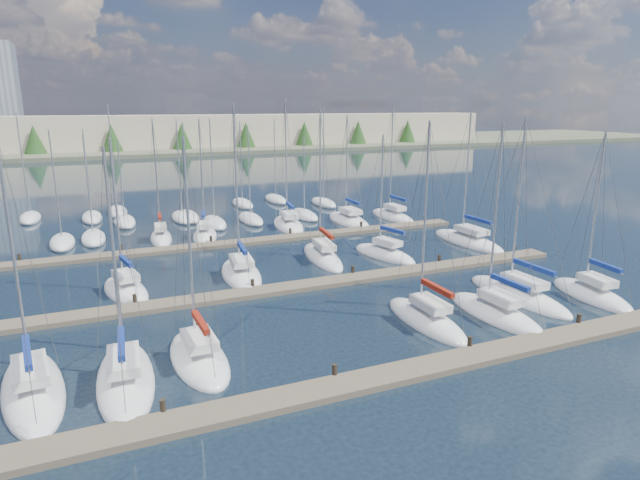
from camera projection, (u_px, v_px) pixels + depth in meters
name	position (u px, v px, depth m)	size (l,w,h in m)	color
ground	(196.00, 195.00, 78.14)	(400.00, 400.00, 0.00)	#192632
dock_near	(415.00, 370.00, 26.46)	(44.00, 1.93, 1.10)	#6B5E4C
dock_mid	(309.00, 285.00, 38.93)	(44.00, 1.93, 1.10)	#6B5E4C
dock_far	(254.00, 241.00, 51.40)	(44.00, 1.93, 1.10)	#6B5E4C
sailboat_p	(288.00, 225.00, 58.24)	(4.04, 8.80, 14.30)	white
sailboat_k	(323.00, 257.00, 46.01)	(3.46, 9.00, 13.34)	white
sailboat_e	(495.00, 313.00, 33.57)	(2.72, 7.91, 12.60)	white
sailboat_o	(205.00, 235.00, 53.39)	(3.74, 6.78, 12.33)	white
sailboat_c	(199.00, 358.00, 27.65)	(2.95, 7.28, 12.20)	white
sailboat_q	(349.00, 220.00, 60.49)	(3.38, 8.80, 12.55)	white
sailboat_m	(468.00, 241.00, 51.38)	(3.09, 9.58, 13.12)	white
sailboat_h	(126.00, 290.00, 37.74)	(3.76, 7.06, 11.56)	white
sailboat_d	(426.00, 320.00, 32.57)	(2.50, 7.76, 12.79)	white
sailboat_f	(518.00, 295.00, 36.73)	(2.75, 9.09, 12.88)	white
sailboat_b	(126.00, 379.00, 25.53)	(3.11, 8.71, 11.89)	white
sailboat_n	(161.00, 238.00, 52.48)	(2.63, 6.85, 12.38)	white
sailboat_j	(241.00, 274.00, 41.41)	(3.71, 8.45, 13.75)	white
sailboat_g	(591.00, 295.00, 36.84)	(3.35, 7.27, 11.97)	white
sailboat_r	(393.00, 216.00, 62.55)	(2.57, 8.54, 13.93)	white
sailboat_l	(384.00, 254.00, 46.81)	(3.92, 7.57, 11.22)	white
sailboat_a	(33.00, 389.00, 24.61)	(3.71, 9.09, 12.62)	white
distant_boats	(185.00, 217.00, 61.95)	(36.93, 20.75, 13.30)	#9EA0A5
shoreline	(88.00, 124.00, 151.18)	(400.00, 60.00, 38.00)	#666B51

